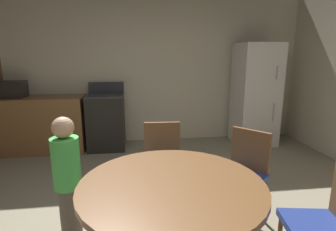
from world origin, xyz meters
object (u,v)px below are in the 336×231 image
chair_north (163,159)px  person_child (67,178)px  dining_table (172,205)px  chair_east (330,222)px  refrigerator (255,95)px  chair_northeast (244,170)px  microwave (10,89)px  oven_range (106,121)px

chair_north → person_child: person_child is taller
dining_table → chair_east: size_ratio=1.37×
refrigerator → dining_table: size_ratio=1.47×
refrigerator → person_child: bearing=-139.2°
refrigerator → dining_table: 3.43m
refrigerator → chair_northeast: bearing=-117.1°
microwave → dining_table: bearing=-53.3°
dining_table → person_child: size_ratio=1.10×
refrigerator → microwave: refrigerator is taller
person_child → chair_east: bearing=12.9°
dining_table → chair_north: (0.05, 1.02, -0.10)m
chair_north → oven_range: bearing=-155.2°
chair_east → chair_north: size_ratio=1.00×
chair_east → oven_range: bearing=-51.2°
chair_north → chair_northeast: 0.81m
dining_table → refrigerator: bearing=56.3°
oven_range → chair_north: oven_range is taller
dining_table → person_child: (-0.78, 0.54, -0.02)m
chair_east → chair_northeast: (-0.23, 0.83, 0.00)m
refrigerator → person_child: (-2.68, -2.31, -0.30)m
refrigerator → chair_east: refrigerator is taller
dining_table → oven_range: bearing=103.5°
refrigerator → chair_north: size_ratio=2.02×
chair_northeast → person_child: bearing=-35.8°
person_child → microwave: bearing=154.8°
microwave → chair_east: (3.16, -3.07, -0.53)m
chair_east → chair_north: bearing=-41.6°
chair_northeast → chair_east: bearing=65.0°
person_child → chair_north: bearing=64.6°
microwave → dining_table: size_ratio=0.37×
chair_northeast → person_child: 1.57m
oven_range → dining_table: 2.99m
chair_east → chair_northeast: same height
chair_north → chair_northeast: (0.73, -0.36, 0.00)m
dining_table → chair_north: chair_north is taller
microwave → dining_table: 3.64m
refrigerator → chair_east: bearing=-106.4°
chair_north → microwave: bearing=-127.3°
chair_east → chair_northeast: bearing=-65.0°
chair_northeast → person_child: person_child is taller
chair_east → dining_table: bearing=0.0°
chair_east → chair_north: (-0.95, 1.19, 0.00)m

